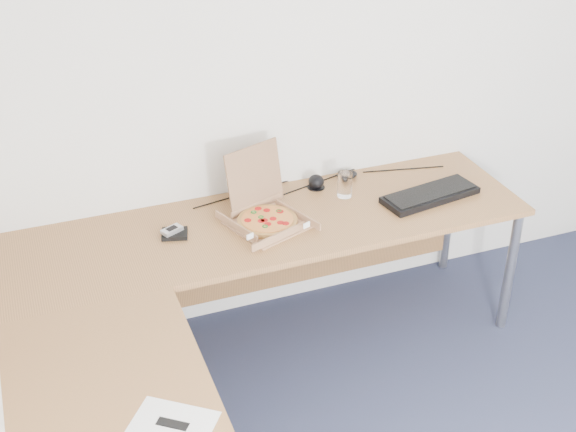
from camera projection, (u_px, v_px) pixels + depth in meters
name	position (u px, v px, depth m)	size (l,w,h in m)	color
room_shell	(567.00, 266.00, 2.44)	(3.50, 3.50, 2.50)	white
desk	(230.00, 292.00, 3.25)	(2.50, 2.20, 0.73)	#9C683A
pizza_box	(266.00, 216.00, 3.65)	(0.31, 0.37, 0.32)	#A67652
drinking_glass	(345.00, 184.00, 3.87)	(0.07, 0.07, 0.13)	white
keyboard	(430.00, 195.00, 3.87)	(0.50, 0.18, 0.03)	black
mouse	(347.00, 175.00, 4.05)	(0.11, 0.07, 0.04)	black
wallet	(175.00, 234.00, 3.57)	(0.12, 0.10, 0.02)	black
phone	(172.00, 230.00, 3.56)	(0.10, 0.05, 0.02)	#B2B5BA
paper_sheet	(173.00, 424.00, 2.56)	(0.27, 0.19, 0.00)	white
dome_speaker	(316.00, 181.00, 3.96)	(0.09, 0.09, 0.08)	black
cable_bundle	(316.00, 183.00, 4.01)	(0.66, 0.04, 0.01)	black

